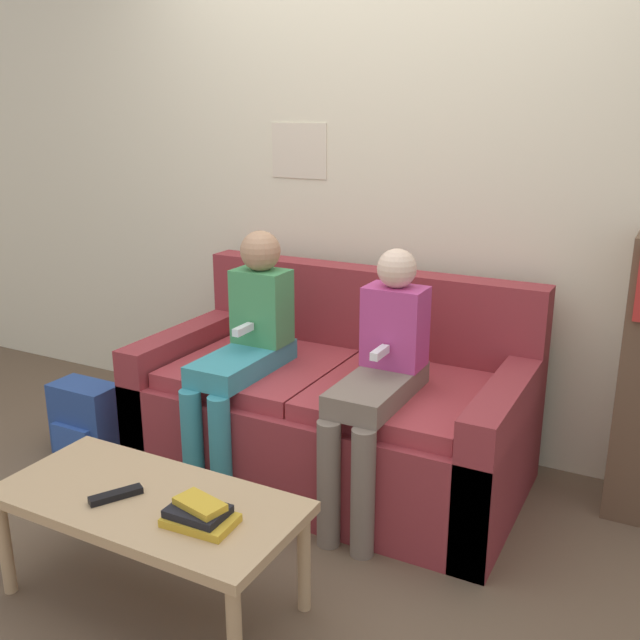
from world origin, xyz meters
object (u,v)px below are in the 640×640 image
object	(u,v)px
tv_remote	(116,495)
person_right	(379,375)
person_left	(244,345)
backpack	(86,420)
couch	(334,412)
coffee_table	(148,509)

from	to	relation	value
tv_remote	person_right	bearing A→B (deg)	89.72
person_left	tv_remote	world-z (taller)	person_left
backpack	couch	bearing A→B (deg)	18.68
couch	backpack	size ratio (longest dim) A/B	4.72
person_left	backpack	world-z (taller)	person_left
couch	backpack	xyz separation A→B (m)	(-1.13, -0.38, -0.12)
couch	person_left	world-z (taller)	person_left
couch	person_left	bearing A→B (deg)	-146.96
person_right	couch	bearing A→B (deg)	144.03
backpack	coffee_table	bearing A→B (deg)	-34.57
person_right	backpack	bearing A→B (deg)	-173.50
coffee_table	person_left	distance (m)	0.92
couch	person_right	bearing A→B (deg)	-35.97
coffee_table	person_left	bearing A→B (deg)	102.43
coffee_table	person_right	size ratio (longest dim) A/B	0.95
person_right	person_left	bearing A→B (deg)	179.39
couch	coffee_table	xyz separation A→B (m)	(-0.14, -1.07, 0.05)
couch	person_right	distance (m)	0.48
couch	tv_remote	size ratio (longest dim) A/B	9.91
person_right	backpack	xyz separation A→B (m)	(-1.44, -0.16, -0.43)
backpack	person_right	bearing A→B (deg)	6.50
couch	tv_remote	world-z (taller)	couch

